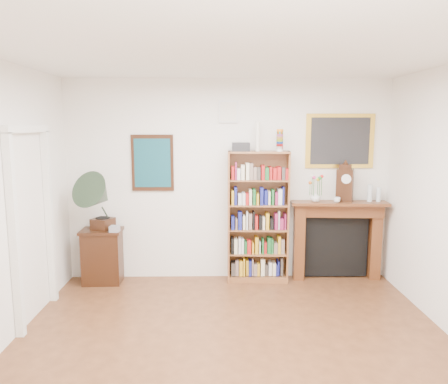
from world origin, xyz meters
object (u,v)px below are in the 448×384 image
Objects in this scene: flower_vase at (315,197)px; gramophone at (99,197)px; fireplace at (337,233)px; cd_stack at (115,229)px; bookshelf at (258,209)px; side_cabinet at (102,256)px; teacup at (337,200)px; bottle_right at (379,195)px; bottle_left at (370,193)px; mantel_clock at (345,184)px.

gramophone is at bearing -176.23° from flower_vase.
fireplace reaches higher than cd_stack.
bookshelf is at bearing 27.58° from gramophone.
teacup is (3.23, 0.01, 0.78)m from side_cabinet.
teacup is 0.60m from bottle_right.
gramophone is 6.07× the size of flower_vase.
side_cabinet is at bearing -178.82° from bottle_left.
bookshelf is at bearing -179.07° from bottle_left.
mantel_clock reaches higher than bottle_left.
bookshelf is at bearing -172.46° from fireplace.
bottle_right is at bearing 3.00° from cd_stack.
mantel_clock is at bearing 5.34° from bookshelf.
fireplace is 3.32m from gramophone.
gramophone is at bearing 179.70° from cd_stack.
bookshelf is 1.97m from cd_stack.
cd_stack is 3.64m from bottle_right.
flower_vase reaches higher than side_cabinet.
side_cabinet is at bearing 122.75° from gramophone.
cd_stack is 1.30× the size of teacup.
teacup is at bearing 2.57° from cd_stack.
flower_vase is (0.79, 0.02, 0.17)m from bookshelf.
bottle_left is at bearing 8.04° from teacup.
bottle_left reaches higher than teacup.
fireplace is at bearing -175.04° from mantel_clock.
mantel_clock is (0.07, -0.03, 0.71)m from fireplace.
bottle_left is (3.68, 0.20, 0.02)m from gramophone.
side_cabinet is 3.77× the size of bottle_right.
bookshelf is 1.09m from teacup.
fireplace is 0.71m from mantel_clock.
bottle_right is at bearing 25.70° from gramophone.
side_cabinet is 3.06m from flower_vase.
bottle_right reaches higher than side_cabinet.
bookshelf is at bearing 5.21° from cd_stack.
gramophone is 0.47m from cd_stack.
side_cabinet is 0.91× the size of gramophone.
teacup is at bearing -174.83° from bottle_right.
bookshelf is 1.18m from fireplace.
bookshelf is 22.73× the size of teacup.
side_cabinet is 0.56× the size of fireplace.
bottle_left is (0.35, -0.02, -0.13)m from mantel_clock.
cd_stack is at bearing -175.95° from flower_vase.
gramophone is at bearing -81.59° from side_cabinet.
side_cabinet is 6.28× the size of cd_stack.
flower_vase is 0.76m from bottle_left.
fireplace is 0.63m from flower_vase.
teacup is 0.38× the size of bottle_left.
cd_stack is at bearing -32.32° from side_cabinet.
flower_vase is at bearing -0.17° from side_cabinet.
cd_stack is 3.20m from mantel_clock.
teacup is at bearing -1.31° from side_cabinet.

